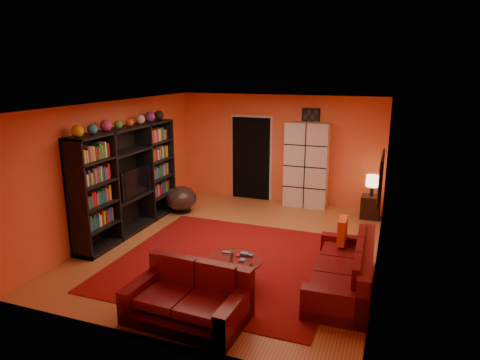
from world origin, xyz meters
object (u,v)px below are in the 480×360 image
(coffee_table, at_px, (235,263))
(bowl_chair, at_px, (181,198))
(storage_cabinet, at_px, (307,165))
(side_table, at_px, (370,207))
(table_lamp, at_px, (372,182))
(sofa, at_px, (347,271))
(tv, at_px, (131,182))
(loveseat, at_px, (190,297))
(entertainment_unit, at_px, (128,180))

(coffee_table, bearing_deg, bowl_chair, 130.29)
(bowl_chair, bearing_deg, coffee_table, -49.71)
(storage_cabinet, bearing_deg, coffee_table, -92.74)
(side_table, bearing_deg, table_lamp, 0.00)
(sofa, bearing_deg, tv, 165.34)
(loveseat, height_order, bowl_chair, loveseat)
(coffee_table, relative_size, storage_cabinet, 0.42)
(sofa, bearing_deg, table_lamp, 86.23)
(tv, xyz_separation_m, storage_cabinet, (2.95, 2.76, -0.00))
(coffee_table, height_order, side_table, side_table)
(entertainment_unit, relative_size, bowl_chair, 4.11)
(entertainment_unit, xyz_separation_m, coffee_table, (2.81, -1.44, -0.67))
(entertainment_unit, xyz_separation_m, storage_cabinet, (3.00, 2.80, -0.05))
(tv, height_order, sofa, tv)
(tv, bearing_deg, entertainment_unit, 125.98)
(tv, distance_m, coffee_table, 3.19)
(loveseat, bearing_deg, entertainment_unit, 49.70)
(entertainment_unit, distance_m, storage_cabinet, 4.11)
(tv, distance_m, loveseat, 3.58)
(tv, distance_m, storage_cabinet, 4.04)
(tv, height_order, storage_cabinet, storage_cabinet)
(sofa, height_order, bowl_chair, sofa)
(coffee_table, relative_size, side_table, 1.68)
(tv, relative_size, bowl_chair, 1.35)
(tv, height_order, loveseat, tv)
(table_lamp, bearing_deg, tv, -151.77)
(bowl_chair, bearing_deg, storage_cabinet, 28.71)
(bowl_chair, distance_m, side_table, 4.25)
(entertainment_unit, relative_size, side_table, 6.00)
(side_table, height_order, table_lamp, table_lamp)
(entertainment_unit, height_order, sofa, entertainment_unit)
(loveseat, distance_m, table_lamp, 5.27)
(storage_cabinet, bearing_deg, side_table, -13.44)
(bowl_chair, bearing_deg, side_table, 14.41)
(entertainment_unit, bearing_deg, loveseat, -43.44)
(bowl_chair, bearing_deg, entertainment_unit, -106.68)
(table_lamp, bearing_deg, storage_cabinet, 166.63)
(entertainment_unit, distance_m, sofa, 4.58)
(loveseat, bearing_deg, storage_cabinet, -1.81)
(tv, height_order, table_lamp, tv)
(bowl_chair, xyz_separation_m, table_lamp, (4.11, 1.06, 0.51))
(entertainment_unit, height_order, bowl_chair, entertainment_unit)
(tv, height_order, side_table, tv)
(sofa, height_order, storage_cabinet, storage_cabinet)
(tv, xyz_separation_m, coffee_table, (2.76, -1.48, -0.63))
(storage_cabinet, bearing_deg, loveseat, -95.03)
(storage_cabinet, bearing_deg, sofa, -69.53)
(tv, distance_m, sofa, 4.53)
(loveseat, bearing_deg, bowl_chair, 32.51)
(entertainment_unit, bearing_deg, storage_cabinet, 42.99)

